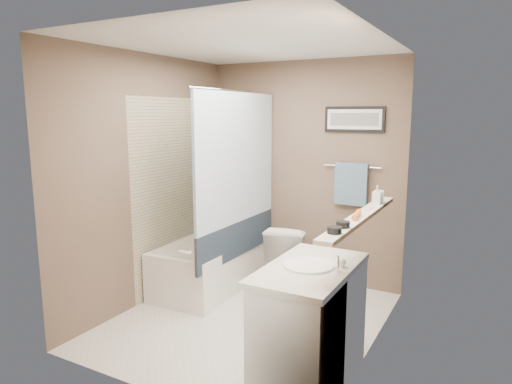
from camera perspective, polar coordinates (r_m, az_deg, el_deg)
The scene contains 33 objects.
ground at distance 4.28m, azimuth -1.00°, elevation -15.66°, with size 2.50×2.50×0.00m, color silver.
ceiling at distance 3.90m, azimuth -1.10°, elevation 17.75°, with size 2.20×2.50×0.04m, color white.
wall_back at distance 5.01m, azimuth 5.91°, elevation 2.42°, with size 2.20×0.04×2.40m, color brown.
wall_front at distance 2.93m, azimuth -13.01°, elevation -3.09°, with size 2.20×0.04×2.40m, color brown.
wall_left at distance 4.54m, azimuth -12.99°, elevation 1.45°, with size 0.04×2.50×2.40m, color brown.
wall_right at distance 3.52m, azimuth 14.44°, elevation -1.00°, with size 0.04×2.50×2.40m, color brown.
tile_surround at distance 4.96m, azimuth -9.19°, elevation -0.07°, with size 0.02×1.55×2.00m, color #BCB18E.
curtain_rod at distance 4.50m, azimuth -2.40°, elevation 12.47°, with size 0.02×0.02×1.55m, color silver.
curtain_upper at distance 4.52m, azimuth -2.34°, elevation 4.21°, with size 0.03×1.45×1.28m, color white.
curtain_lower at distance 4.67m, azimuth -2.27°, elevation -5.85°, with size 0.03×1.45×0.36m, color #233342.
mirror at distance 3.32m, azimuth 14.27°, elevation 5.69°, with size 0.02×1.60×1.00m, color silver.
shelf at distance 3.41m, azimuth 13.01°, elevation -3.01°, with size 0.12×1.60×0.03m, color silver.
towel_bar at distance 4.80m, azimuth 11.94°, elevation 3.14°, with size 0.02×0.02×0.60m, color silver.
towel at distance 4.81m, azimuth 11.79°, elevation 0.98°, with size 0.34×0.05×0.44m, color #80A4BA.
art_frame at distance 4.79m, azimuth 12.20°, elevation 8.87°, with size 0.62×0.03×0.26m, color black.
art_mat at distance 4.78m, azimuth 12.15°, elevation 8.87°, with size 0.56×0.00×0.20m, color white.
art_image at distance 4.77m, azimuth 12.14°, elevation 8.87°, with size 0.50×0.00×0.13m, color #595959.
door at distance 2.65m, azimuth -3.97°, elevation -8.71°, with size 0.80×0.02×2.00m, color silver.
door_handle at distance 2.88m, azimuth -9.01°, elevation -7.33°, with size 0.02×0.02×0.10m, color silver.
bathtub at distance 5.01m, azimuth -5.24°, elevation -8.73°, with size 0.70×1.50×0.50m, color white.
tub_rim at distance 4.94m, azimuth -5.29°, elevation -5.98°, with size 0.56×1.36×0.02m, color silver.
toilet at distance 4.82m, azimuth 4.44°, elevation -8.11°, with size 0.40×0.70×0.72m, color white.
vanity at distance 3.25m, azimuth 6.74°, elevation -16.60°, with size 0.50×0.90×0.80m, color white.
countertop at distance 3.09m, azimuth 6.73°, elevation -9.57°, with size 0.54×0.96×0.04m, color beige.
sink_basin at distance 3.08m, azimuth 6.56°, elevation -9.06°, with size 0.34×0.34×0.01m, color white.
faucet_spout at distance 3.01m, azimuth 10.16°, elevation -8.81°, with size 0.02×0.02×0.10m, color white.
faucet_knob at distance 3.10m, azimuth 10.74°, elevation -8.62°, with size 0.05×0.05×0.05m, color white.
candle_bowl_near at distance 2.84m, azimuth 9.77°, elevation -4.72°, with size 0.09×0.09×0.04m, color black.
candle_bowl_far at distance 3.00m, azimuth 10.81°, elevation -3.99°, with size 0.09×0.09×0.04m, color black.
hair_brush_front at distance 3.29m, azimuth 12.48°, elevation -2.79°, with size 0.04×0.04×0.22m, color orange.
pink_comb at distance 3.61m, azimuth 13.97°, elevation -2.01°, with size 0.03×0.16×0.01m, color pink.
glass_jar at distance 3.89m, azimuth 15.10°, elevation -0.55°, with size 0.08×0.08×0.10m, color white.
soap_bottle at distance 3.82m, azimuth 14.88°, elevation -0.34°, with size 0.07×0.07×0.15m, color #999999.
Camera 1 is at (1.91, -3.36, 1.84)m, focal length 32.00 mm.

